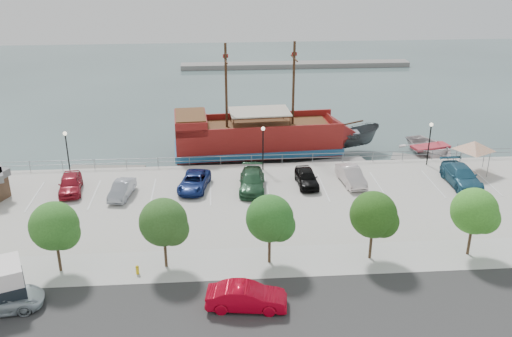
{
  "coord_description": "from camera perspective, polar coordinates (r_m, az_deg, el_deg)",
  "views": [
    {
      "loc": [
        -4.45,
        -43.43,
        20.95
      ],
      "look_at": [
        -1.0,
        2.0,
        2.0
      ],
      "focal_mm": 40.0,
      "sensor_mm": 36.0,
      "label": 1
    }
  ],
  "objects": [
    {
      "name": "tree_e",
      "position": [
        39.2,
        11.88,
        -4.71
      ],
      "size": [
        3.3,
        3.2,
        5.0
      ],
      "color": "#473321",
      "rests_on": "sidewalk"
    },
    {
      "name": "tree_f",
      "position": [
        41.64,
        21.2,
        -4.15
      ],
      "size": [
        3.3,
        3.2,
        5.0
      ],
      "color": "#473321",
      "rests_on": "sidewalk"
    },
    {
      "name": "dock_east",
      "position": [
        60.92,
        16.8,
        0.67
      ],
      "size": [
        7.5,
        4.78,
        0.42
      ],
      "primitive_type": "cube",
      "rotation": [
        0.0,
        0.0,
        -0.41
      ],
      "color": "gray",
      "rests_on": "ground"
    },
    {
      "name": "street_van",
      "position": [
        38.0,
        -24.15,
        -11.9
      ],
      "size": [
        5.23,
        3.0,
        1.37
      ],
      "primitive_type": "imported",
      "rotation": [
        0.0,
        0.0,
        1.72
      ],
      "color": "#A5B2B9",
      "rests_on": "street"
    },
    {
      "name": "pirate_ship",
      "position": [
        59.64,
        1.51,
        3.14
      ],
      "size": [
        20.06,
        6.67,
        12.54
      ],
      "rotation": [
        0.0,
        0.0,
        0.06
      ],
      "color": "maroon",
      "rests_on": "ground"
    },
    {
      "name": "dock_mid",
      "position": [
        58.12,
        7.52,
        0.41
      ],
      "size": [
        7.49,
        3.58,
        0.41
      ],
      "primitive_type": "cube",
      "rotation": [
        0.0,
        0.0,
        0.22
      ],
      "color": "gray",
      "rests_on": "ground"
    },
    {
      "name": "sidewalk",
      "position": [
        39.69,
        2.79,
        -9.28
      ],
      "size": [
        100.0,
        4.0,
        0.05
      ],
      "primitive_type": "cube",
      "color": "#B1B1B0",
      "rests_on": "land_slab"
    },
    {
      "name": "ground",
      "position": [
        48.86,
        1.35,
        -4.12
      ],
      "size": [
        160.0,
        160.0,
        0.0
      ],
      "primitive_type": "plane",
      "color": "#3B4E4E"
    },
    {
      "name": "seawall_railing",
      "position": [
        55.33,
        0.58,
        0.92
      ],
      "size": [
        50.0,
        0.06,
        1.0
      ],
      "color": "slate",
      "rests_on": "land_slab"
    },
    {
      "name": "parked_car_c",
      "position": [
        50.3,
        -6.21,
        -1.32
      ],
      "size": [
        3.17,
        5.26,
        1.37
      ],
      "primitive_type": "imported",
      "rotation": [
        0.0,
        0.0,
        -0.19
      ],
      "color": "navy",
      "rests_on": "land_slab"
    },
    {
      "name": "fire_hydrant",
      "position": [
        38.95,
        -11.78,
        -9.86
      ],
      "size": [
        0.23,
        0.23,
        0.67
      ],
      "rotation": [
        0.0,
        0.0,
        -0.41
      ],
      "color": "gold",
      "rests_on": "sidewalk"
    },
    {
      "name": "tree_d",
      "position": [
        37.91,
        1.61,
        -5.18
      ],
      "size": [
        3.3,
        3.2,
        5.0
      ],
      "color": "#473321",
      "rests_on": "sidewalk"
    },
    {
      "name": "far_shore",
      "position": [
        101.79,
        3.98,
        10.31
      ],
      "size": [
        40.0,
        3.0,
        0.8
      ],
      "primitive_type": "cube",
      "color": "gray",
      "rests_on": "ground"
    },
    {
      "name": "parked_car_a",
      "position": [
        51.95,
        -18.08,
        -1.44
      ],
      "size": [
        2.47,
        4.81,
        1.56
      ],
      "primitive_type": "imported",
      "rotation": [
        0.0,
        0.0,
        0.14
      ],
      "color": "maroon",
      "rests_on": "land_slab"
    },
    {
      "name": "lamp_post_right",
      "position": [
        56.88,
        17.01,
        3.11
      ],
      "size": [
        0.36,
        0.36,
        4.28
      ],
      "color": "black",
      "rests_on": "land_slab"
    },
    {
      "name": "parked_car_h",
      "position": [
        54.01,
        19.84,
        -0.7
      ],
      "size": [
        2.36,
        5.74,
        1.66
      ],
      "primitive_type": "imported",
      "rotation": [
        0.0,
        0.0,
        0.01
      ],
      "color": "#245873",
      "rests_on": "land_slab"
    },
    {
      "name": "street_sedan",
      "position": [
        34.86,
        -0.95,
        -12.73
      ],
      "size": [
        5.01,
        2.27,
        1.59
      ],
      "primitive_type": "imported",
      "rotation": [
        0.0,
        0.0,
        1.45
      ],
      "color": "#B5031A",
      "rests_on": "street"
    },
    {
      "name": "tree_c",
      "position": [
        37.89,
        -9.03,
        -5.49
      ],
      "size": [
        3.3,
        3.2,
        5.0
      ],
      "color": "#473321",
      "rests_on": "sidewalk"
    },
    {
      "name": "lamp_post_left",
      "position": [
        54.78,
        -18.41,
        2.19
      ],
      "size": [
        0.36,
        0.36,
        4.28
      ],
      "color": "black",
      "rests_on": "land_slab"
    },
    {
      "name": "parked_car_f",
      "position": [
        51.75,
        9.49,
        -0.71
      ],
      "size": [
        2.08,
        4.74,
        1.51
      ],
      "primitive_type": "imported",
      "rotation": [
        0.0,
        0.0,
        0.11
      ],
      "color": "beige",
      "rests_on": "land_slab"
    },
    {
      "name": "speedboat",
      "position": [
        62.76,
        17.01,
        1.77
      ],
      "size": [
        6.34,
        7.74,
        1.4
      ],
      "primitive_type": "imported",
      "rotation": [
        0.0,
        0.0,
        0.25
      ],
      "color": "beige",
      "rests_on": "ground"
    },
    {
      "name": "tree_b",
      "position": [
        39.15,
        -19.34,
        -5.61
      ],
      "size": [
        3.3,
        3.2,
        5.0
      ],
      "color": "#473321",
      "rests_on": "sidewalk"
    },
    {
      "name": "dock_west",
      "position": [
        57.95,
        -14.71,
        -0.23
      ],
      "size": [
        7.52,
        2.7,
        0.42
      ],
      "primitive_type": "cube",
      "rotation": [
        0.0,
        0.0,
        -0.08
      ],
      "color": "slate",
      "rests_on": "ground"
    },
    {
      "name": "patrol_boat",
      "position": [
        62.01,
        9.36,
        2.81
      ],
      "size": [
        7.06,
        3.91,
        2.58
      ],
      "primitive_type": "imported",
      "rotation": [
        0.0,
        0.0,
        1.79
      ],
      "color": "#3F4549",
      "rests_on": "ground"
    },
    {
      "name": "lamp_post_mid",
      "position": [
        53.26,
        0.71,
        2.82
      ],
      "size": [
        0.36,
        0.36,
        4.28
      ],
      "color": "black",
      "rests_on": "land_slab"
    },
    {
      "name": "parked_car_e",
      "position": [
        50.94,
        5.09,
        -0.89
      ],
      "size": [
        1.88,
        4.38,
        1.47
      ],
      "primitive_type": "imported",
      "rotation": [
        0.0,
        0.0,
        0.03
      ],
      "color": "black",
      "rests_on": "land_slab"
    },
    {
      "name": "parked_car_d",
      "position": [
        49.89,
        -0.41,
        -1.27
      ],
      "size": [
        2.63,
        5.53,
        1.56
      ],
      "primitive_type": "imported",
      "rotation": [
        0.0,
        0.0,
        -0.09
      ],
      "color": "#234D30",
      "rests_on": "land_slab"
    },
    {
      "name": "street",
      "position": [
        34.79,
        4.02,
        -14.48
      ],
      "size": [
        100.0,
        8.0,
        0.04
      ],
      "primitive_type": "cube",
      "color": "#313131",
      "rests_on": "land_slab"
    },
    {
      "name": "parked_car_b",
      "position": [
        49.88,
        -13.26,
        -2.06
      ],
      "size": [
        2.07,
        4.21,
        1.33
      ],
      "primitive_type": "imported",
      "rotation": [
        0.0,
        0.0,
        -0.17
      ],
      "color": "#9398A3",
      "rests_on": "land_slab"
    },
    {
      "name": "canopy_tent",
      "position": [
        56.82,
        21.05,
        2.57
      ],
      "size": [
        5.08,
        5.08,
        3.4
      ],
      "rotation": [
        0.0,
        0.0,
        -0.29
      ],
      "color": "slate",
      "rests_on": "land_slab"
    }
  ]
}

